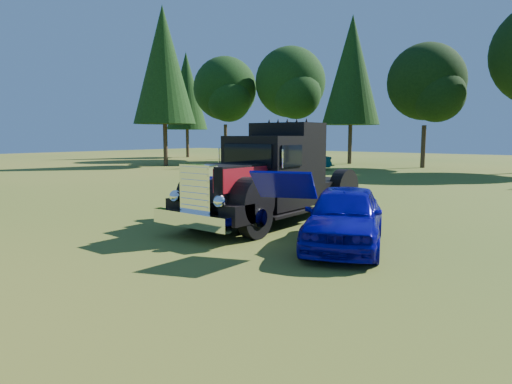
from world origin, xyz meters
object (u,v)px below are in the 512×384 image
object	(u,v)px
spectator_near	(243,185)
spectator_far	(229,185)
hotrod_coupe	(344,216)
diamond_t_truck	(270,180)
distant_teal_car	(301,161)

from	to	relation	value
spectator_near	spectator_far	size ratio (longest dim) A/B	1.11
hotrod_coupe	spectator_near	size ratio (longest dim) A/B	2.28
hotrod_coupe	spectator_near	bearing A→B (deg)	158.58
spectator_far	diamond_t_truck	bearing A→B (deg)	-49.65
spectator_near	hotrod_coupe	bearing A→B (deg)	-100.39
distant_teal_car	diamond_t_truck	bearing A→B (deg)	-17.27
hotrod_coupe	distant_teal_car	size ratio (longest dim) A/B	1.07
spectator_far	distant_teal_car	xyz separation A→B (m)	(-8.12, 17.41, -0.20)
diamond_t_truck	spectator_near	world-z (taller)	diamond_t_truck
diamond_t_truck	hotrod_coupe	xyz separation A→B (m)	(3.19, -1.40, -0.55)
diamond_t_truck	spectator_near	size ratio (longest dim) A/B	3.57
spectator_far	spectator_near	bearing A→B (deg)	-52.21
spectator_near	spectator_far	xyz separation A→B (m)	(-0.93, 0.35, -0.10)
diamond_t_truck	spectator_near	xyz separation A→B (m)	(-1.39, 0.40, -0.28)
diamond_t_truck	spectator_far	size ratio (longest dim) A/B	3.95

